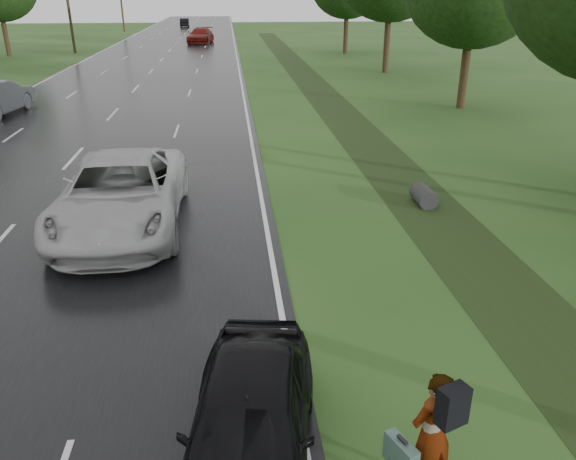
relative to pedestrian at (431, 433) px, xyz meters
The scene contains 10 objects.
road 45.77m from the pedestrian, 100.30° to the left, with size 14.00×180.00×0.04m, color black.
edge_stripe_east 45.05m from the pedestrian, 91.82° to the left, with size 0.12×180.00×0.01m, color silver.
edge_stripe_west 47.44m from the pedestrian, 108.35° to the left, with size 0.12×180.00×0.01m, color silver.
center_line 45.77m from the pedestrian, 100.30° to the left, with size 0.12×180.00×0.01m, color silver.
drainage_ditch 19.04m from the pedestrian, 79.96° to the left, with size 2.20×120.00×0.56m.
pedestrian is the anchor object (origin of this frame).
white_pickup 10.47m from the pedestrian, 119.67° to the left, with size 3.06×6.63×1.84m, color #BDBDBD.
dark_sedan 2.27m from the pedestrian, 165.08° to the left, with size 1.65×4.11×1.40m, color black.
far_car_red 64.39m from the pedestrian, 94.74° to the left, with size 2.36×5.81×1.69m, color maroon.
far_car_dark 95.81m from the pedestrian, 95.50° to the left, with size 1.43×4.10×1.35m, color black.
Camera 1 is at (5.91, -5.09, 5.87)m, focal length 35.00 mm.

